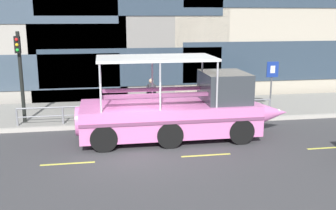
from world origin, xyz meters
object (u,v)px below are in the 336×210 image
object	(u,v)px
duck_tour_boat	(182,111)
pedestrian_mid_left	(151,92)
traffic_light_pole	(20,68)
parking_sign	(272,78)
pedestrian_near_bow	(225,91)

from	to	relation	value
duck_tour_boat	pedestrian_mid_left	size ratio (longest dim) A/B	5.15
pedestrian_mid_left	duck_tour_boat	bearing A→B (deg)	-77.82
traffic_light_pole	parking_sign	world-z (taller)	traffic_light_pole
pedestrian_near_bow	traffic_light_pole	bearing A→B (deg)	-176.06
parking_sign	duck_tour_boat	xyz separation A→B (m)	(-5.11, -2.90, -0.76)
pedestrian_near_bow	pedestrian_mid_left	xyz separation A→B (m)	(-3.69, 0.17, 0.05)
duck_tour_boat	traffic_light_pole	bearing A→B (deg)	157.13
parking_sign	pedestrian_mid_left	xyz separation A→B (m)	(-5.89, 0.71, -0.67)
traffic_light_pole	duck_tour_boat	distance (m)	7.34
traffic_light_pole	parking_sign	bearing A→B (deg)	0.55
parking_sign	pedestrian_near_bow	size ratio (longest dim) A/B	1.55
duck_tour_boat	pedestrian_mid_left	world-z (taller)	duck_tour_boat
traffic_light_pole	duck_tour_boat	world-z (taller)	traffic_light_pole
duck_tour_boat	pedestrian_near_bow	xyz separation A→B (m)	(2.91, 3.45, 0.04)
parking_sign	pedestrian_mid_left	world-z (taller)	parking_sign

